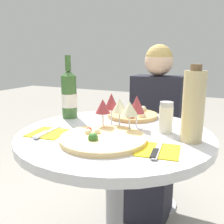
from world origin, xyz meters
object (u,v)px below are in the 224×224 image
Objects in this scene: dining_table at (115,163)px; tall_carafe at (193,106)px; pizza_large at (103,139)px; wine_bottle at (69,95)px; seated_diner at (153,140)px; chair_behind_diner at (158,145)px.

dining_table is 0.44m from tall_carafe.
dining_table is 0.21m from pizza_large.
wine_bottle is 0.67m from tall_carafe.
pizza_large is 0.45m from wine_bottle.
pizza_large is (0.00, -0.76, 0.25)m from seated_diner.
seated_diner is 0.79m from tall_carafe.
seated_diner is at bearing 55.83° from wine_bottle.
tall_carafe is (0.33, 0.02, 0.29)m from dining_table.
seated_diner reaches higher than pizza_large.
chair_behind_diner is 0.16m from seated_diner.
tall_carafe is at bearing 2.88° from dining_table.
seated_diner is (-0.00, -0.14, 0.09)m from chair_behind_diner.
pizza_large is 1.14× the size of tall_carafe.
dining_table is at bearing -21.63° from wine_bottle.
wine_bottle is (-0.33, 0.13, 0.28)m from dining_table.
tall_carafe is at bearing 25.33° from pizza_large.
dining_table is 0.73× the size of seated_diner.
dining_table is 0.45m from wine_bottle.
tall_carafe is at bearing 113.20° from chair_behind_diner.
chair_behind_diner is 0.94m from tall_carafe.
dining_table is 2.49× the size of pizza_large.
pizza_large is at bearing 90.15° from seated_diner.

